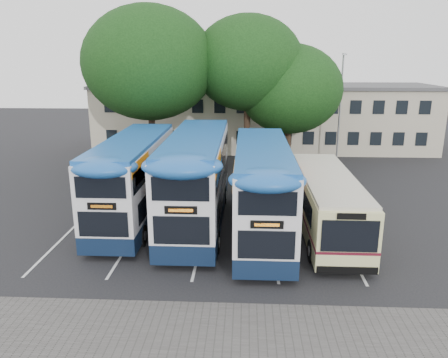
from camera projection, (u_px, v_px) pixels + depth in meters
The scene contains 12 objects.
ground at pixel (284, 278), 17.90m from camera, with size 120.00×120.00×0.00m, color black.
paving_strip at pixel (231, 357), 13.18m from camera, with size 40.00×6.00×0.01m, color #595654.
bay_lines at pixel (204, 230), 22.89m from camera, with size 14.12×11.00×0.01m.
depot_building at pixel (263, 116), 43.00m from camera, with size 32.40×8.40×6.20m.
lamp_post at pixel (340, 104), 35.44m from camera, with size 0.25×1.05×9.06m.
tree_left at pixel (149, 63), 32.17m from camera, with size 9.84×9.84×12.51m.
tree_mid at pixel (248, 63), 33.07m from camera, with size 8.46×8.46×11.92m.
tree_right at pixel (290, 89), 33.81m from camera, with size 8.09×8.09×9.80m.
bus_dd_left at pixel (134, 175), 23.86m from camera, with size 2.65×10.93×4.56m.
bus_dd_mid at pixel (197, 175), 23.23m from camera, with size 2.83×11.65×4.86m.
bus_dd_right at pixel (262, 186), 21.81m from camera, with size 2.67×11.03×4.60m.
bus_single at pixel (326, 200), 22.26m from camera, with size 2.61×10.27×3.06m.
Camera 1 is at (-1.65, -16.24, 8.76)m, focal length 35.00 mm.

